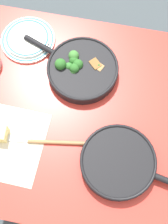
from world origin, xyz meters
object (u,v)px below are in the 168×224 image
at_px(wooden_spoon, 83,143).
at_px(dinner_plate_stack, 28,39).
at_px(skillet_broccoli, 81,69).
at_px(skillet_eggs, 119,162).

xyz_separation_m(wooden_spoon, dinner_plate_stack, (-0.33, 0.41, 0.00)).
height_order(skillet_broccoli, dinner_plate_stack, skillet_broccoli).
distance_m(skillet_broccoli, skillet_eggs, 0.41).
xyz_separation_m(skillet_broccoli, wooden_spoon, (0.07, -0.31, -0.02)).
distance_m(skillet_broccoli, dinner_plate_stack, 0.28).
relative_size(skillet_broccoli, wooden_spoon, 1.23).
bearing_deg(skillet_broccoli, skillet_eggs, 142.18).
distance_m(skillet_broccoli, wooden_spoon, 0.31).
relative_size(wooden_spoon, dinner_plate_stack, 1.46).
relative_size(skillet_broccoli, dinner_plate_stack, 1.80).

